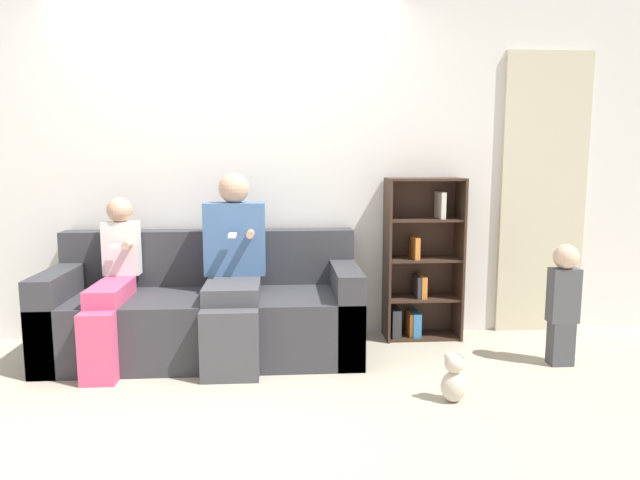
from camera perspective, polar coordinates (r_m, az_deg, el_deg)
name	(u,v)px	position (r m, az deg, el deg)	size (l,w,h in m)	color
ground_plane	(223,380)	(3.66, -9.72, -13.67)	(14.00, 14.00, 0.00)	#B2A893
back_wall	(231,169)	(4.34, -8.89, 7.03)	(10.00, 0.06, 2.55)	silver
curtain_panel	(543,195)	(4.73, 21.40, 4.24)	(0.67, 0.04, 2.15)	beige
couch	(207,313)	(4.06, -11.25, -7.17)	(2.10, 0.81, 0.84)	#38383D
adult_seated	(233,265)	(3.85, -8.67, -2.46)	(0.42, 0.74, 1.26)	#47474C
child_seated	(112,282)	(3.97, -20.12, -4.01)	(0.25, 0.76, 1.09)	#DB4C75
toddler_standing	(563,300)	(4.06, 23.16, -5.50)	(0.19, 0.16, 0.80)	#47474C
bookshelf	(420,266)	(4.38, 9.94, -2.55)	(0.57, 0.28, 1.21)	#3D281E
teddy_bear	(454,379)	(3.36, 13.24, -13.34)	(0.14, 0.12, 0.29)	beige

